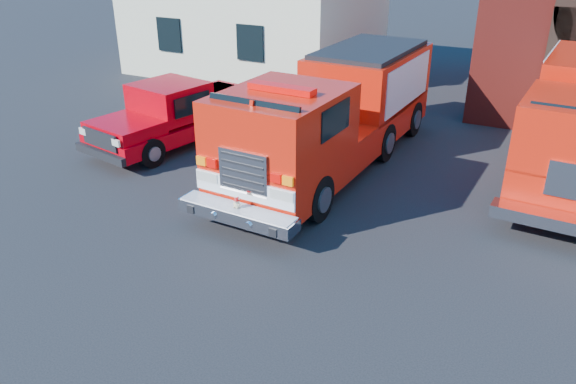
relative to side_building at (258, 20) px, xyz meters
The scene contains 4 objects.
ground 15.96m from the side_building, 55.30° to the right, with size 100.00×100.00×0.00m, color black.
side_building is the anchor object (origin of this frame).
fire_engine 12.47m from the side_building, 49.89° to the right, with size 3.02×9.69×2.96m.
pickup_truck 10.53m from the side_building, 73.43° to the right, with size 3.14×6.17×1.93m.
Camera 1 is at (4.74, -10.28, 6.16)m, focal length 35.00 mm.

